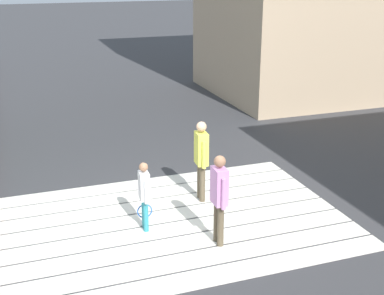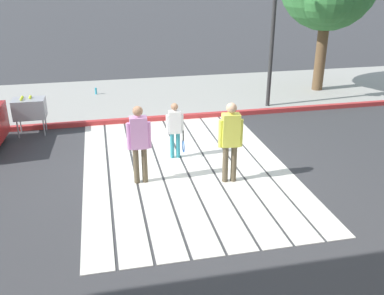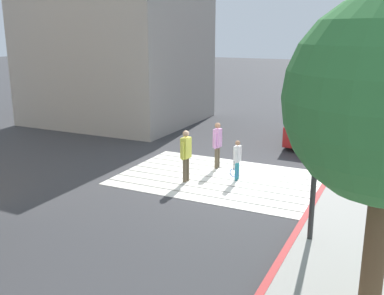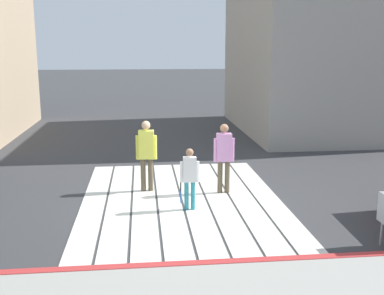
% 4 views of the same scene
% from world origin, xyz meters
% --- Properties ---
extents(ground_plane, '(120.00, 120.00, 0.00)m').
position_xyz_m(ground_plane, '(0.00, 0.00, 0.00)').
color(ground_plane, '#38383A').
extents(crosswalk_stripes, '(6.40, 4.35, 0.01)m').
position_xyz_m(crosswalk_stripes, '(0.00, -0.00, 0.01)').
color(crosswalk_stripes, silver).
rests_on(crosswalk_stripes, ground).
extents(curb_painted, '(0.16, 40.00, 0.13)m').
position_xyz_m(curb_painted, '(-3.25, 0.00, 0.07)').
color(curb_painted, '#BC3333').
rests_on(curb_painted, ground).
extents(building_far_south, '(8.00, 7.04, 7.05)m').
position_xyz_m(building_far_south, '(8.50, -6.67, 3.53)').
color(building_far_south, gray).
rests_on(building_far_south, ground).
extents(car_parked_near_curb, '(2.15, 4.39, 1.57)m').
position_xyz_m(car_parked_near_curb, '(-2.00, -6.25, 0.73)').
color(car_parked_near_curb, maroon).
rests_on(car_parked_near_curb, ground).
extents(traffic_light_corner, '(0.39, 0.28, 4.24)m').
position_xyz_m(traffic_light_corner, '(-3.58, 3.33, 3.04)').
color(traffic_light_corner, '#2D2D2D').
rests_on(traffic_light_corner, ground).
extents(street_tree, '(3.20, 3.20, 5.32)m').
position_xyz_m(street_tree, '(-4.94, 5.69, 3.63)').
color(street_tree, brown).
rests_on(street_tree, ground).
extents(tennis_ball_cart, '(0.56, 0.80, 1.02)m').
position_xyz_m(tennis_ball_cart, '(-2.90, -3.51, 0.70)').
color(tennis_ball_cart, '#99999E').
rests_on(tennis_ball_cart, ground).
extents(pedestrian_adult_lead, '(0.24, 0.49, 1.67)m').
position_xyz_m(pedestrian_adult_lead, '(0.83, 0.75, 0.97)').
color(pedestrian_adult_lead, brown).
rests_on(pedestrian_adult_lead, ground).
extents(pedestrian_adult_trailing, '(0.21, 0.48, 1.62)m').
position_xyz_m(pedestrian_adult_trailing, '(0.50, -1.02, 0.95)').
color(pedestrian_adult_trailing, brown).
rests_on(pedestrian_adult_trailing, ground).
extents(pedestrian_child_with_racket, '(0.28, 0.40, 1.31)m').
position_xyz_m(pedestrian_child_with_racket, '(-0.57, -0.11, 0.74)').
color(pedestrian_child_with_racket, teal).
rests_on(pedestrian_child_with_racket, ground).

